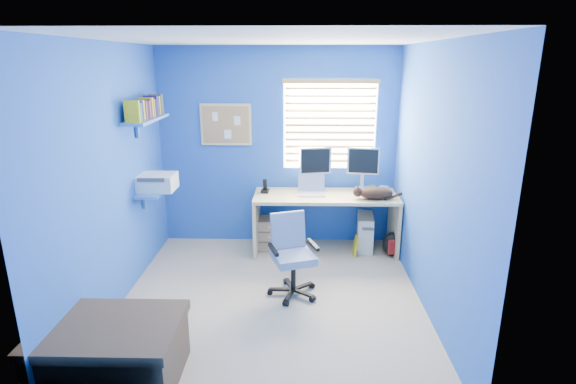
{
  "coord_description": "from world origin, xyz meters",
  "views": [
    {
      "loc": [
        0.26,
        -4.03,
        2.34
      ],
      "look_at": [
        0.15,
        0.65,
        0.95
      ],
      "focal_mm": 28.0,
      "sensor_mm": 36.0,
      "label": 1
    }
  ],
  "objects_px": {
    "laptop": "(312,186)",
    "office_chair": "(292,265)",
    "cat": "(376,193)",
    "desk": "(325,223)",
    "tower_pc": "(365,232)"
  },
  "relations": [
    {
      "from": "cat",
      "to": "tower_pc",
      "type": "xyz_separation_m",
      "value": [
        -0.07,
        0.23,
        -0.59
      ]
    },
    {
      "from": "desk",
      "to": "cat",
      "type": "relative_size",
      "value": 4.35
    },
    {
      "from": "cat",
      "to": "office_chair",
      "type": "bearing_deg",
      "value": -135.67
    },
    {
      "from": "cat",
      "to": "laptop",
      "type": "bearing_deg",
      "value": 168.56
    },
    {
      "from": "desk",
      "to": "tower_pc",
      "type": "bearing_deg",
      "value": 7.2
    },
    {
      "from": "cat",
      "to": "office_chair",
      "type": "distance_m",
      "value": 1.44
    },
    {
      "from": "laptop",
      "to": "office_chair",
      "type": "distance_m",
      "value": 1.24
    },
    {
      "from": "cat",
      "to": "tower_pc",
      "type": "distance_m",
      "value": 0.63
    },
    {
      "from": "cat",
      "to": "office_chair",
      "type": "height_order",
      "value": "cat"
    },
    {
      "from": "cat",
      "to": "office_chair",
      "type": "xyz_separation_m",
      "value": [
        -0.98,
        -0.92,
        -0.5
      ]
    },
    {
      "from": "desk",
      "to": "office_chair",
      "type": "relative_size",
      "value": 2.11
    },
    {
      "from": "desk",
      "to": "laptop",
      "type": "bearing_deg",
      "value": 178.95
    },
    {
      "from": "laptop",
      "to": "cat",
      "type": "bearing_deg",
      "value": -12.24
    },
    {
      "from": "laptop",
      "to": "cat",
      "type": "distance_m",
      "value": 0.78
    },
    {
      "from": "desk",
      "to": "cat",
      "type": "xyz_separation_m",
      "value": [
        0.58,
        -0.16,
        0.44
      ]
    }
  ]
}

